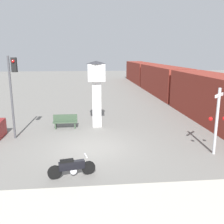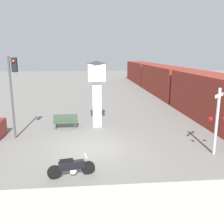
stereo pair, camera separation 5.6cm
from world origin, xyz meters
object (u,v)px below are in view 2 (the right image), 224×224
at_px(clock_tower, 97,83).
at_px(freight_train, 163,80).
at_px(bench, 66,121).
at_px(traffic_light, 13,83).
at_px(railroad_crossing_signal, 217,119).
at_px(motorcycle, 71,167).

xyz_separation_m(clock_tower, freight_train, (8.60, 13.26, -1.25)).
relative_size(freight_train, bench, 24.87).
relative_size(traffic_light, railroad_crossing_signal, 1.44).
distance_m(freight_train, bench, 17.34).
height_order(clock_tower, traffic_light, traffic_light).
bearing_deg(railroad_crossing_signal, traffic_light, 161.87).
distance_m(traffic_light, railroad_crossing_signal, 11.04).
relative_size(clock_tower, bench, 2.77).
distance_m(clock_tower, traffic_light, 5.22).
bearing_deg(traffic_light, railroad_crossing_signal, -18.13).
relative_size(freight_train, railroad_crossing_signal, 12.01).
relative_size(railroad_crossing_signal, bench, 2.07).
bearing_deg(freight_train, clock_tower, -122.98).
distance_m(clock_tower, railroad_crossing_signal, 7.92).
bearing_deg(motorcycle, railroad_crossing_signal, 1.62).
height_order(clock_tower, freight_train, clock_tower).
xyz_separation_m(motorcycle, railroad_crossing_signal, (6.92, 1.70, 1.41)).
height_order(railroad_crossing_signal, bench, railroad_crossing_signal).
distance_m(freight_train, railroad_crossing_signal, 18.97).
relative_size(motorcycle, railroad_crossing_signal, 0.58).
distance_m(traffic_light, bench, 4.22).
bearing_deg(bench, freight_train, 51.66).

